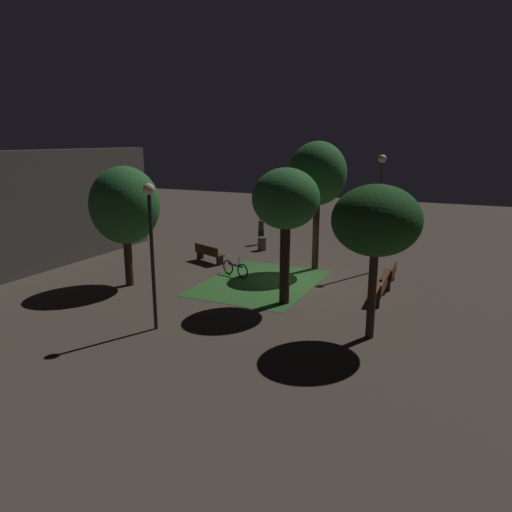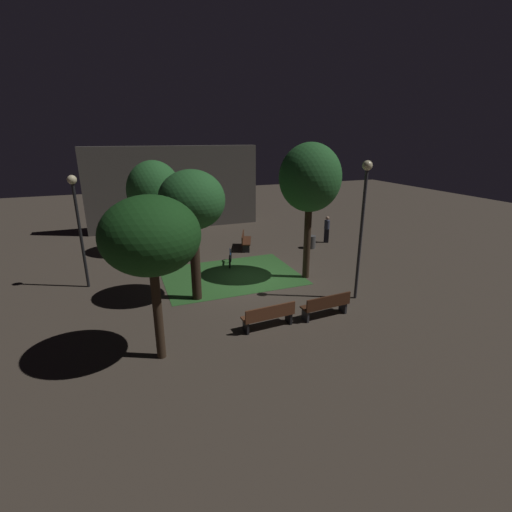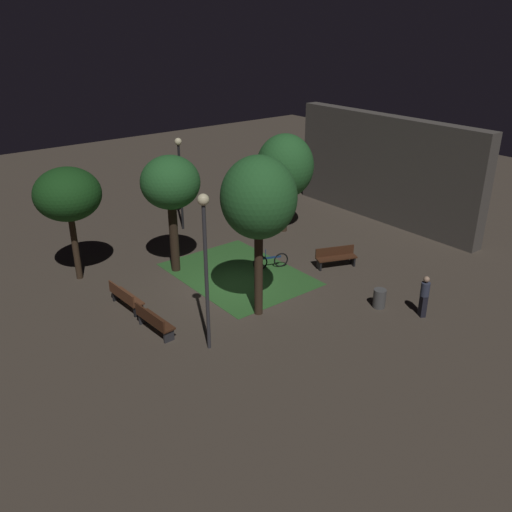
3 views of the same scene
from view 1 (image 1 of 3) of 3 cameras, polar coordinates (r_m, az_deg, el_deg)
The scene contains 15 objects.
ground_plane at distance 20.91m, azimuth 3.44°, elevation -2.85°, with size 60.00×60.00×0.00m, color #473D33.
grass_lawn at distance 20.46m, azimuth 0.59°, elevation -3.19°, with size 6.10×4.53×0.01m, color #2D6028.
bench_path_side at distance 18.64m, azimuth 14.60°, elevation -3.83°, with size 1.82×0.58×0.88m.
bench_front_right at distance 20.72m, azimuth 15.75°, elevation -2.13°, with size 1.83×0.59×0.88m.
bench_back_row at distance 23.79m, azimuth -5.71°, elevation 0.37°, with size 1.11×1.85×0.88m.
tree_left_canopy at distance 17.13m, azimuth 3.58°, elevation 6.62°, with size 2.44×2.44×5.03m.
tree_near_wall at distance 14.41m, azimuth 14.20°, elevation 4.04°, with size 2.64×2.64×4.74m.
tree_tall_center at distance 20.13m, azimuth -15.43°, elevation 5.82°, with size 2.82×2.82×4.96m.
tree_lawn_side at distance 22.04m, azimuth 7.39°, elevation 9.66°, with size 2.63×2.63×5.92m.
lamp_post_near_wall at distance 22.20m, azimuth 14.63°, elevation 7.05°, with size 0.36×0.36×5.33m.
lamp_post_plaza_east at distance 15.08m, azimuth -12.46°, elevation 2.76°, with size 0.36×0.36×4.70m.
trash_bin at distance 26.28m, azimuth 0.74°, elevation 1.47°, with size 0.48×0.48×0.73m, color #4C4C4C.
bicycle at distance 21.34m, azimuth -2.50°, elevation -1.54°, with size 0.61×1.54×0.93m.
pedestrian at distance 27.74m, azimuth 0.61°, elevation 3.15°, with size 0.34×0.32×1.61m.
building_wall_backdrop at distance 25.22m, azimuth -21.87°, elevation 5.47°, with size 11.50×0.80×5.52m, color #4C4742.
Camera 1 is at (-18.63, -7.35, 6.00)m, focal length 33.42 mm.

